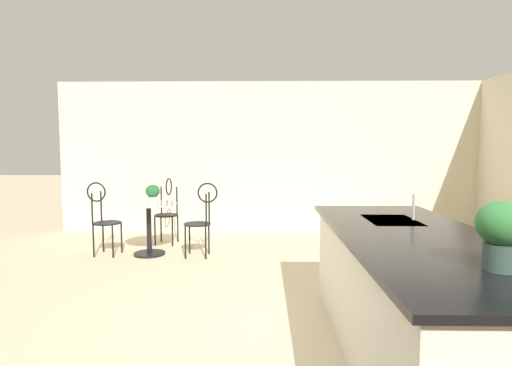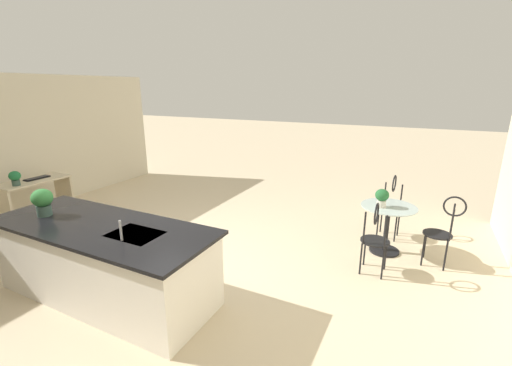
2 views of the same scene
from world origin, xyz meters
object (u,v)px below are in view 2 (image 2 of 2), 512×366
Objects in this scene: bistro_table at (387,224)px; writing_desk at (35,192)px; chair_by_island at (391,204)px; keyboard at (37,178)px; potted_plant_counter_far at (42,201)px; potted_plant_on_desk at (15,177)px; potted_plant_on_table at (382,197)px; chair_toward_desk at (443,228)px; chair_near_window at (375,235)px.

bistro_table is 6.39m from writing_desk.
bistro_table is 0.77× the size of chair_by_island.
keyboard is 2.91m from potted_plant_counter_far.
potted_plant_on_table is at bearing -163.87° from potted_plant_on_desk.
keyboard is 1.61× the size of potted_plant_on_table.
chair_toward_desk is at bearing -169.56° from keyboard.
potted_plant_on_table is at bearing -143.29° from potted_plant_counter_far.
chair_by_island is (-0.06, -1.41, 0.00)m from chair_near_window.
chair_near_window is 1.00× the size of chair_toward_desk.
potted_plant_on_desk is (2.38, -0.96, -0.22)m from potted_plant_counter_far.
chair_near_window is (0.08, 0.76, 0.13)m from bistro_table.
chair_by_island is 5.08m from potted_plant_counter_far.
chair_by_island is at bearing -44.69° from chair_toward_desk.
potted_plant_counter_far reaches higher than chair_near_window.
chair_toward_desk is 0.90m from potted_plant_on_table.
keyboard is (6.16, 0.62, 0.18)m from chair_near_window.
potted_plant_counter_far reaches higher than keyboard.
potted_plant_on_desk is at bearing 107.28° from keyboard.
chair_toward_desk reaches higher than bistro_table.
chair_near_window is 1.05m from chair_toward_desk.
potted_plant_on_desk is (6.08, 2.47, 0.32)m from chair_by_island.
bistro_table is 2.36× the size of potted_plant_counter_far.
chair_by_island is at bearing -92.58° from chair_near_window.
potted_plant_on_table reaches higher than writing_desk.
writing_desk is at bearing 12.75° from potted_plant_on_table.
chair_by_island is 0.81m from potted_plant_on_table.
writing_desk is at bearing -27.68° from potted_plant_counter_far.
chair_toward_desk is 2.37× the size of keyboard.
potted_plant_on_table is 6.24m from potted_plant_on_desk.
writing_desk is (6.95, 1.38, -0.06)m from chair_toward_desk.
bistro_table is 4.70m from potted_plant_counter_far.
keyboard is 0.49m from potted_plant_on_desk.
chair_toward_desk is 3.07× the size of potted_plant_counter_far.
chair_by_island reaches higher than writing_desk.
potted_plant_on_table is at bearing 83.14° from chair_by_island.
chair_by_island is at bearing -88.61° from bistro_table.
chair_by_island reaches higher than potted_plant_on_desk.
potted_plant_counter_far is (3.61, 2.70, 0.22)m from potted_plant_on_table.
chair_toward_desk is 5.23m from potted_plant_counter_far.
potted_plant_counter_far is at bearing 36.86° from bistro_table.
chair_by_island is at bearing -161.11° from writing_desk.
potted_plant_on_desk is (6.83, 1.73, 0.32)m from chair_toward_desk.
potted_plant_on_table reaches higher than potted_plant_on_desk.
chair_near_window is at bearing 92.18° from potted_plant_on_table.
chair_near_window is at bearing -174.28° from keyboard.
potted_plant_on_desk is (-0.14, 0.45, 0.14)m from keyboard.
writing_desk is (6.20, 2.12, -0.06)m from chair_by_island.
potted_plant_on_table is 1.03× the size of potted_plant_on_desk.
chair_toward_desk is 0.87× the size of writing_desk.
potted_plant_on_desk is at bearing 16.13° from potted_plant_on_table.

